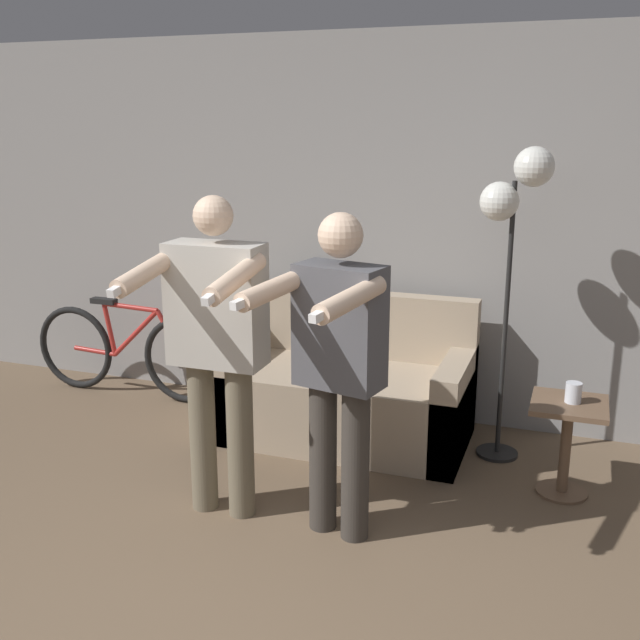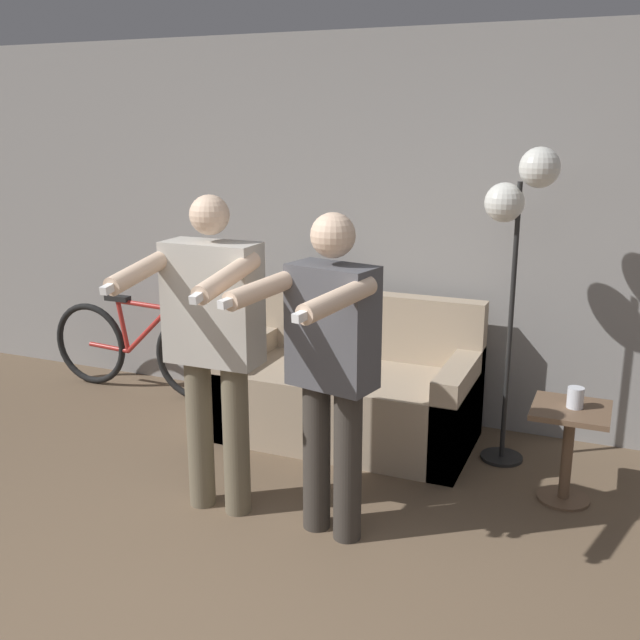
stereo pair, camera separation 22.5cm
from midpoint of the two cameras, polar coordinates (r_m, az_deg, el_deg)
The scene contains 9 objects.
wall_back at distance 5.12m, azimuth 4.22°, elevation 6.75°, with size 10.00×0.05×2.60m.
couch at distance 4.93m, azimuth 0.63°, elevation -5.58°, with size 1.60×0.83×0.91m.
person_left at distance 3.81m, azimuth -9.62°, elevation -1.24°, with size 0.56×0.67×1.68m.
person_right at distance 3.56m, azimuth -0.47°, elevation -2.93°, with size 0.58×0.74×1.63m.
cat at distance 5.13m, azimuth -1.97°, elevation 3.24°, with size 0.40×0.12×0.16m.
floor_lamp at distance 4.45m, azimuth 13.22°, elevation 8.34°, with size 0.41×0.26×1.89m.
side_table at distance 4.34m, azimuth 16.90°, elevation -8.02°, with size 0.40×0.40×0.54m.
cup at distance 4.27m, azimuth 17.32°, elevation -5.32°, with size 0.09×0.09×0.11m.
bicycle at distance 5.84m, azimuth -15.51°, elevation -2.36°, with size 1.60×0.07×0.74m.
Camera 1 is at (1.24, -1.72, 2.03)m, focal length 42.00 mm.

